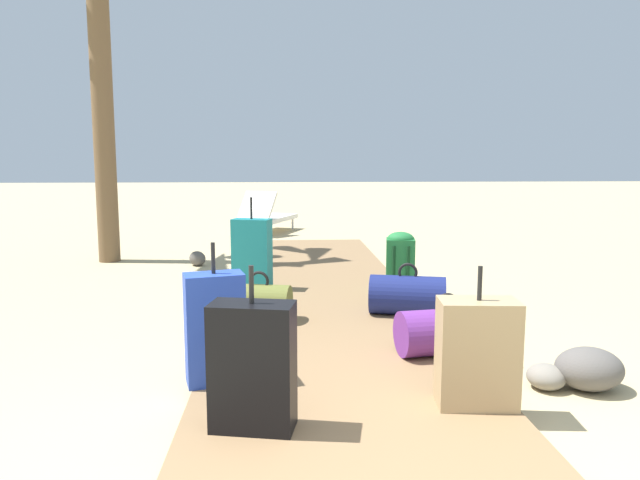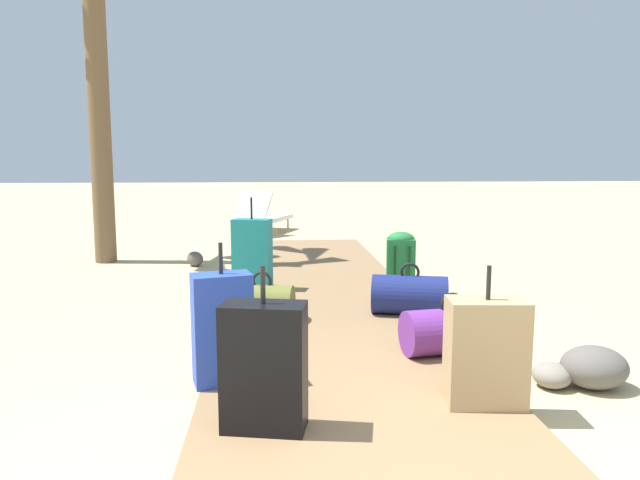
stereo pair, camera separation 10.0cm
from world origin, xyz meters
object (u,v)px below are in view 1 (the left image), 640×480
object	(u,v)px
suitcase_blue	(215,328)
suitcase_black	(253,366)
duffel_bag_olive	(259,302)
lounge_chair	(267,216)
backpack_green	(400,260)
duffel_bag_purple	(446,331)
suitcase_tan	(477,353)
suitcase_teal	(252,254)
duffel_bag_navy	(407,295)

from	to	relation	value
suitcase_blue	suitcase_black	world-z (taller)	suitcase_blue
duffel_bag_olive	lounge_chair	xyz separation A→B (m)	(-0.12, 6.21, 0.10)
backpack_green	duffel_bag_purple	bearing A→B (deg)	-91.78
backpack_green	duffel_bag_olive	size ratio (longest dim) A/B	1.08
suitcase_tan	lounge_chair	distance (m)	8.04
suitcase_blue	backpack_green	distance (m)	2.72
duffel_bag_purple	suitcase_black	distance (m)	1.60
duffel_bag_purple	suitcase_black	xyz separation A→B (m)	(-1.23, -1.01, 0.16)
suitcase_blue	suitcase_teal	xyz separation A→B (m)	(0.08, 2.47, 0.03)
duffel_bag_olive	suitcase_tan	size ratio (longest dim) A/B	0.73
lounge_chair	duffel_bag_purple	bearing A→B (deg)	-78.85
duffel_bag_purple	suitcase_teal	distance (m)	2.51
duffel_bag_purple	lounge_chair	distance (m)	7.26
backpack_green	suitcase_blue	bearing A→B (deg)	-124.46
suitcase_teal	duffel_bag_olive	bearing A→B (deg)	-84.04
duffel_bag_olive	suitcase_black	size ratio (longest dim) A/B	0.68
suitcase_blue	duffel_bag_navy	bearing A→B (deg)	44.32
duffel_bag_purple	backpack_green	size ratio (longest dim) A/B	1.14
backpack_green	suitcase_black	bearing A→B (deg)	-114.34
duffel_bag_navy	suitcase_blue	xyz separation A→B (m)	(-1.43, -1.40, 0.16)
backpack_green	suitcase_tan	bearing A→B (deg)	-92.65
suitcase_black	duffel_bag_olive	bearing A→B (deg)	91.55
suitcase_tan	lounge_chair	size ratio (longest dim) A/B	0.46
suitcase_blue	suitcase_tan	size ratio (longest dim) A/B	1.10
duffel_bag_purple	backpack_green	distance (m)	1.85
duffel_bag_purple	lounge_chair	world-z (taller)	lounge_chair
duffel_bag_olive	suitcase_tan	world-z (taller)	suitcase_tan
suitcase_blue	lounge_chair	size ratio (longest dim) A/B	0.50
duffel_bag_purple	suitcase_blue	world-z (taller)	suitcase_blue
suitcase_teal	lounge_chair	world-z (taller)	suitcase_teal
duffel_bag_navy	suitcase_teal	distance (m)	1.74
backpack_green	duffel_bag_olive	xyz separation A→B (m)	(-1.34, -0.93, -0.16)
duffel_bag_navy	duffel_bag_olive	xyz separation A→B (m)	(-1.24, -0.09, -0.02)
suitcase_black	suitcase_teal	xyz separation A→B (m)	(-0.17, 3.07, 0.04)
duffel_bag_olive	suitcase_black	world-z (taller)	suitcase_black
suitcase_blue	backpack_green	size ratio (longest dim) A/B	1.39
duffel_bag_navy	lounge_chair	world-z (taller)	lounge_chair
duffel_bag_purple	duffel_bag_olive	size ratio (longest dim) A/B	1.24
duffel_bag_navy	lounge_chair	distance (m)	6.27
lounge_chair	duffel_bag_olive	bearing A→B (deg)	-88.91
duffel_bag_purple	duffel_bag_olive	world-z (taller)	duffel_bag_purple
suitcase_blue	backpack_green	bearing A→B (deg)	55.54
duffel_bag_purple	lounge_chair	bearing A→B (deg)	101.15
suitcase_black	duffel_bag_purple	bearing A→B (deg)	39.28
duffel_bag_olive	suitcase_teal	size ratio (longest dim) A/B	0.59
duffel_bag_purple	suitcase_teal	world-z (taller)	suitcase_teal
suitcase_black	suitcase_tan	bearing A→B (deg)	9.66
duffel_bag_purple	duffel_bag_olive	bearing A→B (deg)	144.69
duffel_bag_olive	suitcase_teal	world-z (taller)	suitcase_teal
suitcase_tan	suitcase_teal	world-z (taller)	suitcase_teal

